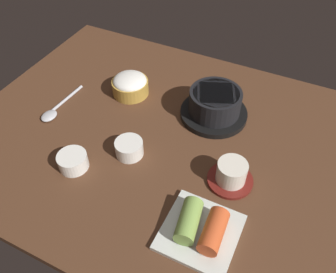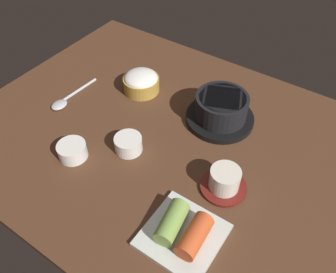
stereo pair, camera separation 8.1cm
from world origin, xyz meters
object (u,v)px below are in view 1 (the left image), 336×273
at_px(tea_cup_with_saucer, 231,174).
at_px(banchan_cup_center, 129,148).
at_px(side_bowl_near, 73,161).
at_px(stone_pot, 215,105).
at_px(rice_bowl, 130,85).
at_px(spoon, 54,111).
at_px(kimchi_plate, 201,229).

xyz_separation_m(tea_cup_with_saucer, banchan_cup_center, (-0.24, -0.03, -0.01)).
bearing_deg(side_bowl_near, banchan_cup_center, 43.34).
xyz_separation_m(stone_pot, rice_bowl, (-0.24, -0.01, -0.01)).
relative_size(banchan_cup_center, spoon, 0.39).
distance_m(banchan_cup_center, kimchi_plate, 0.26).
distance_m(kimchi_plate, side_bowl_near, 0.32).
xyz_separation_m(stone_pot, spoon, (-0.38, -0.17, -0.03)).
relative_size(kimchi_plate, spoon, 0.85).
distance_m(rice_bowl, tea_cup_with_saucer, 0.39).
distance_m(stone_pot, rice_bowl, 0.24).
xyz_separation_m(rice_bowl, kimchi_plate, (0.34, -0.32, -0.01)).
relative_size(rice_bowl, side_bowl_near, 1.49).
xyz_separation_m(side_bowl_near, spoon, (-0.16, 0.13, -0.01)).
relative_size(rice_bowl, tea_cup_with_saucer, 1.00).
xyz_separation_m(banchan_cup_center, spoon, (-0.25, 0.04, -0.01)).
xyz_separation_m(rice_bowl, tea_cup_with_saucer, (0.35, -0.17, -0.00)).
relative_size(rice_bowl, spoon, 0.59).
bearing_deg(side_bowl_near, rice_bowl, 93.47).
bearing_deg(kimchi_plate, side_bowl_near, 174.67).
bearing_deg(tea_cup_with_saucer, banchan_cup_center, -173.65).
xyz_separation_m(stone_pot, tea_cup_with_saucer, (0.11, -0.18, -0.01)).
relative_size(kimchi_plate, side_bowl_near, 2.14).
bearing_deg(stone_pot, side_bowl_near, -126.86).
distance_m(kimchi_plate, spoon, 0.51).
height_order(stone_pot, banchan_cup_center, stone_pot).
relative_size(tea_cup_with_saucer, side_bowl_near, 1.50).
distance_m(tea_cup_with_saucer, side_bowl_near, 0.35).
bearing_deg(tea_cup_with_saucer, rice_bowl, 154.05).
height_order(rice_bowl, kimchi_plate, rice_bowl).
distance_m(banchan_cup_center, spoon, 0.26).
bearing_deg(banchan_cup_center, kimchi_plate, -27.59).
distance_m(stone_pot, tea_cup_with_saucer, 0.21).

